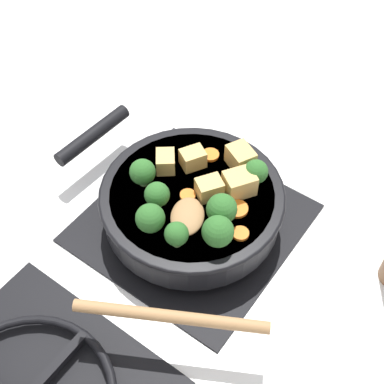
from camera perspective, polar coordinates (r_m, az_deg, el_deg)
name	(u,v)px	position (r m, az deg, el deg)	size (l,w,h in m)	color
ground_plane	(192,224)	(0.86, 0.00, -3.38)	(2.40, 2.40, 0.00)	white
front_burner_grate	(192,219)	(0.85, 0.00, -2.90)	(0.31, 0.31, 0.03)	black
skillet_pan	(191,201)	(0.81, -0.14, -0.95)	(0.37, 0.28, 0.05)	black
wooden_spoon	(178,271)	(0.71, -1.47, -8.38)	(0.22, 0.24, 0.02)	#A87A4C
tofu_cube_center_large	(193,158)	(0.82, 0.09, 3.61)	(0.04, 0.03, 0.03)	tan
tofu_cube_near_handle	(209,188)	(0.78, 1.87, 0.39)	(0.04, 0.03, 0.03)	tan
tofu_cube_east_chunk	(239,183)	(0.78, 5.09, 0.93)	(0.04, 0.04, 0.04)	tan
tofu_cube_west_chunk	(166,162)	(0.82, -2.84, 3.26)	(0.04, 0.03, 0.03)	tan
tofu_cube_back_piece	(241,158)	(0.82, 5.20, 3.67)	(0.04, 0.03, 0.03)	tan
broccoli_floret_near_spoon	(222,209)	(0.74, 3.19, -1.82)	(0.04, 0.04, 0.05)	#709956
broccoli_floret_center_top	(256,172)	(0.79, 6.83, 2.14)	(0.04, 0.04, 0.04)	#709956
broccoli_floret_east_rim	(143,172)	(0.79, -5.30, 2.12)	(0.04, 0.04, 0.05)	#709956
broccoli_floret_west_rim	(157,195)	(0.76, -3.75, -0.30)	(0.04, 0.04, 0.04)	#709956
broccoli_floret_north_edge	(150,218)	(0.73, -4.47, -2.82)	(0.04, 0.04, 0.05)	#709956
broccoli_floret_south_cluster	(177,234)	(0.72, -1.66, -4.52)	(0.03, 0.03, 0.04)	#709956
broccoli_floret_mid_floret	(218,232)	(0.72, 2.78, -4.23)	(0.04, 0.04, 0.05)	#709956
carrot_slice_orange_thin	(187,195)	(0.79, -0.52, -0.33)	(0.02, 0.02, 0.01)	orange
carrot_slice_near_center	(237,209)	(0.77, 4.82, -1.79)	(0.03, 0.03, 0.01)	orange
carrot_slice_edge_slice	(240,234)	(0.75, 5.19, -4.43)	(0.02, 0.02, 0.01)	orange
carrot_slice_under_broccoli	(210,155)	(0.84, 1.99, 3.98)	(0.03, 0.03, 0.01)	orange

